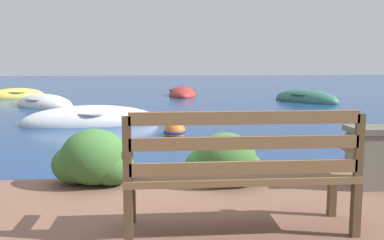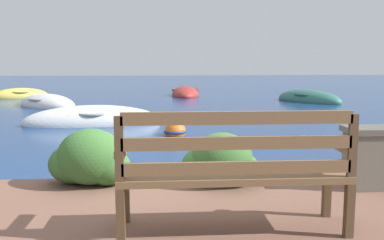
% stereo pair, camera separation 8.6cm
% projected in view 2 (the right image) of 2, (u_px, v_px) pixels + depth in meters
% --- Properties ---
extents(ground_plane, '(80.00, 80.00, 0.00)m').
position_uv_depth(ground_plane, '(157.00, 196.00, 4.75)').
color(ground_plane, navy).
extents(park_bench, '(1.70, 0.48, 0.93)m').
position_uv_depth(park_bench, '(234.00, 168.00, 3.13)').
color(park_bench, brown).
rests_on(park_bench, patio_terrace).
extents(hedge_clump_left, '(0.86, 0.62, 0.58)m').
position_uv_depth(hedge_clump_left, '(90.00, 160.00, 4.40)').
color(hedge_clump_left, '#38662D').
rests_on(hedge_clump_left, patio_terrace).
extents(hedge_clump_centre, '(0.80, 0.57, 0.54)m').
position_uv_depth(hedge_clump_centre, '(221.00, 162.00, 4.39)').
color(hedge_clump_centre, '#38662D').
rests_on(hedge_clump_centre, patio_terrace).
extents(rowboat_nearest, '(3.28, 1.34, 0.81)m').
position_uv_depth(rowboat_nearest, '(93.00, 122.00, 10.05)').
color(rowboat_nearest, silver).
rests_on(rowboat_nearest, ground_plane).
extents(rowboat_mid, '(2.64, 2.52, 0.75)m').
position_uv_depth(rowboat_mid, '(47.00, 105.00, 13.96)').
color(rowboat_mid, silver).
rests_on(rowboat_mid, ground_plane).
extents(rowboat_far, '(2.36, 2.93, 0.79)m').
position_uv_depth(rowboat_far, '(309.00, 100.00, 15.69)').
color(rowboat_far, '#336B5B').
rests_on(rowboat_far, ground_plane).
extents(rowboat_outer, '(2.43, 1.80, 0.70)m').
position_uv_depth(rowboat_outer, '(20.00, 96.00, 17.43)').
color(rowboat_outer, '#DBC64C').
rests_on(rowboat_outer, ground_plane).
extents(rowboat_distant, '(1.28, 3.04, 0.71)m').
position_uv_depth(rowboat_distant, '(185.00, 94.00, 18.55)').
color(rowboat_distant, '#9E2D28').
rests_on(rowboat_distant, ground_plane).
extents(mooring_buoy, '(0.48, 0.48, 0.43)m').
position_uv_depth(mooring_buoy, '(175.00, 131.00, 8.62)').
color(mooring_buoy, orange).
rests_on(mooring_buoy, ground_plane).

